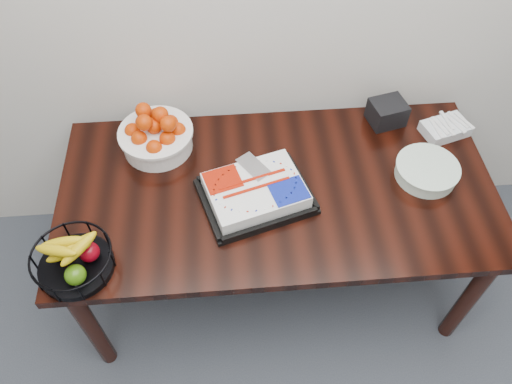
{
  "coord_description": "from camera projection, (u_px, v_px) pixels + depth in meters",
  "views": [
    {
      "loc": [
        -0.19,
        0.73,
        2.36
      ],
      "look_at": [
        -0.1,
        1.92,
        0.83
      ],
      "focal_mm": 35.0,
      "sensor_mm": 36.0,
      "label": 1
    }
  ],
  "objects": [
    {
      "name": "tangerine_bowl",
      "position": [
        156.0,
        133.0,
        2.13
      ],
      "size": [
        0.32,
        0.32,
        0.2
      ],
      "color": "white",
      "rests_on": "table"
    },
    {
      "name": "plate_stack",
      "position": [
        427.0,
        171.0,
        2.07
      ],
      "size": [
        0.26,
        0.26,
        0.06
      ],
      "color": "white",
      "rests_on": "table"
    },
    {
      "name": "napkin_box",
      "position": [
        387.0,
        112.0,
        2.26
      ],
      "size": [
        0.18,
        0.16,
        0.11
      ],
      "primitive_type": "cube",
      "rotation": [
        0.0,
        0.0,
        0.24
      ],
      "color": "black",
      "rests_on": "table"
    },
    {
      "name": "fork_bag",
      "position": [
        445.0,
        128.0,
        2.23
      ],
      "size": [
        0.23,
        0.18,
        0.06
      ],
      "color": "silver",
      "rests_on": "table"
    },
    {
      "name": "cake_tray",
      "position": [
        255.0,
        192.0,
        1.99
      ],
      "size": [
        0.5,
        0.44,
        0.09
      ],
      "color": "black",
      "rests_on": "table"
    },
    {
      "name": "table",
      "position": [
        277.0,
        200.0,
        2.13
      ],
      "size": [
        1.8,
        0.9,
        0.75
      ],
      "color": "black",
      "rests_on": "ground"
    },
    {
      "name": "fruit_basket",
      "position": [
        73.0,
        259.0,
        1.77
      ],
      "size": [
        0.29,
        0.29,
        0.15
      ],
      "color": "black",
      "rests_on": "table"
    }
  ]
}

